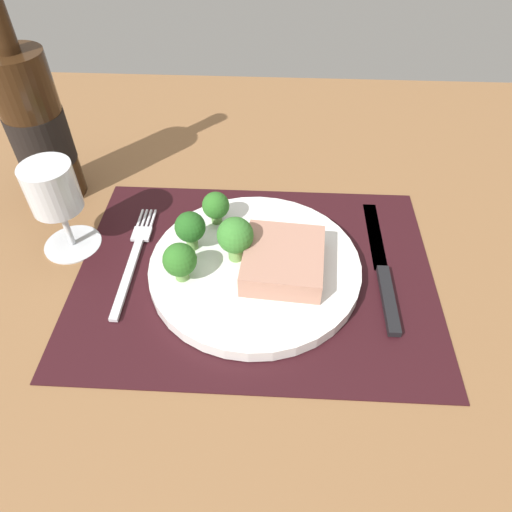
% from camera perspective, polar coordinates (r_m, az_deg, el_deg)
% --- Properties ---
extents(ground_plane, '(1.40, 1.10, 0.03)m').
position_cam_1_polar(ground_plane, '(0.59, -0.12, -3.11)').
color(ground_plane, brown).
extents(placemat, '(0.44, 0.33, 0.00)m').
position_cam_1_polar(placemat, '(0.58, -0.13, -2.02)').
color(placemat, black).
rests_on(placemat, ground_plane).
extents(plate, '(0.26, 0.26, 0.02)m').
position_cam_1_polar(plate, '(0.57, -0.13, -1.38)').
color(plate, white).
rests_on(plate, placemat).
extents(steak, '(0.10, 0.11, 0.03)m').
position_cam_1_polar(steak, '(0.55, 3.35, -0.50)').
color(steak, tan).
rests_on(steak, plate).
extents(broccoli_back_left, '(0.04, 0.04, 0.05)m').
position_cam_1_polar(broccoli_back_left, '(0.60, -4.93, 6.09)').
color(broccoli_back_left, '#5B8942').
rests_on(broccoli_back_left, plate).
extents(broccoli_near_fork, '(0.04, 0.04, 0.05)m').
position_cam_1_polar(broccoli_near_fork, '(0.54, -9.28, -0.55)').
color(broccoli_near_fork, '#6B994C').
rests_on(broccoli_near_fork, plate).
extents(broccoli_center, '(0.04, 0.04, 0.06)m').
position_cam_1_polar(broccoli_center, '(0.55, -2.55, 2.40)').
color(broccoli_center, '#6B994C').
rests_on(broccoli_center, plate).
extents(broccoli_front_edge, '(0.04, 0.04, 0.05)m').
position_cam_1_polar(broccoli_front_edge, '(0.57, -8.03, 3.41)').
color(broccoli_front_edge, '#5B8942').
rests_on(broccoli_front_edge, plate).
extents(fork, '(0.02, 0.19, 0.01)m').
position_cam_1_polar(fork, '(0.61, -14.68, -0.17)').
color(fork, silver).
rests_on(fork, placemat).
extents(knife, '(0.02, 0.23, 0.01)m').
position_cam_1_polar(knife, '(0.59, 15.22, -1.86)').
color(knife, black).
rests_on(knife, placemat).
extents(wine_bottle, '(0.08, 0.08, 0.30)m').
position_cam_1_polar(wine_bottle, '(0.70, -25.13, 14.01)').
color(wine_bottle, '#331E0F').
rests_on(wine_bottle, ground_plane).
extents(wine_glass, '(0.07, 0.07, 0.12)m').
position_cam_1_polar(wine_glass, '(0.61, -23.41, 6.84)').
color(wine_glass, silver).
rests_on(wine_glass, ground_plane).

